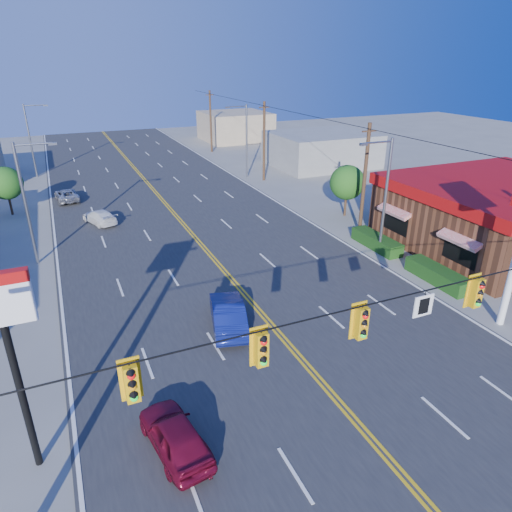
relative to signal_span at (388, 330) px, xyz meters
name	(u,v)px	position (x,y,z in m)	size (l,w,h in m)	color
ground	(375,445)	(0.12, 0.00, -4.89)	(160.00, 160.00, 0.00)	gray
road	(203,247)	(0.12, 20.00, -4.86)	(20.00, 120.00, 0.06)	#2D2D30
signal_span	(388,330)	(0.00, 0.00, 0.00)	(24.32, 0.34, 9.00)	#47301E
kfc	(501,213)	(20.02, 12.00, -2.51)	(16.30, 12.40, 4.70)	brown
pizza_hut_sign	(6,335)	(-10.88, 4.00, 0.30)	(1.90, 0.30, 6.85)	black
streetlight_se	(384,192)	(10.91, 14.00, -0.37)	(2.55, 0.25, 8.00)	gray
streetlight_ne	(245,137)	(10.91, 38.00, -0.37)	(2.55, 0.25, 8.00)	gray
streetlight_sw	(28,198)	(-10.67, 22.00, -0.37)	(2.55, 0.25, 8.00)	gray
streetlight_nw	(31,137)	(-10.67, 48.00, -0.37)	(2.55, 0.25, 8.00)	gray
utility_pole_near	(364,180)	(12.32, 18.00, -0.69)	(0.28, 0.28, 8.40)	#47301E
utility_pole_mid	(264,142)	(12.32, 36.00, -0.69)	(0.28, 0.28, 8.40)	#47301E
utility_pole_far	(211,122)	(12.32, 54.00, -0.69)	(0.28, 0.28, 8.40)	#47301E
tree_kfc_rear	(347,183)	(13.62, 22.00, -1.95)	(2.94, 2.94, 4.41)	#47301E
tree_west	(6,183)	(-12.88, 34.00, -2.09)	(2.80, 2.80, 4.20)	#47301E
bld_east_mid	(321,149)	(22.12, 40.00, -2.89)	(12.00, 10.00, 4.00)	gray
bld_east_far	(235,126)	(19.12, 62.00, -2.69)	(10.00, 10.00, 4.40)	tan
car_magenta	(175,436)	(-6.45, 2.64, -4.22)	(1.56, 3.88, 1.32)	maroon
car_blue	(228,314)	(-1.96, 9.38, -4.13)	(1.59, 4.56, 1.50)	navy
car_white	(100,217)	(-6.10, 28.36, -4.33)	(1.57, 3.85, 1.12)	white
car_silver	(67,196)	(-8.23, 36.26, -4.32)	(1.87, 4.05, 1.13)	#AFB0B5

